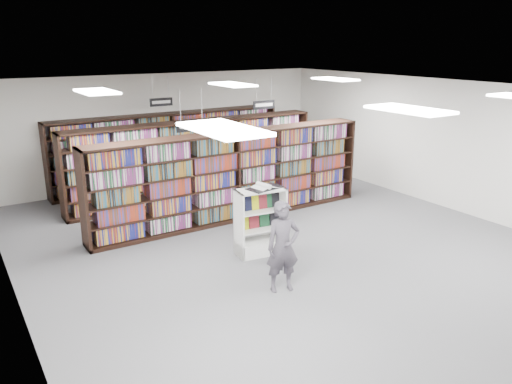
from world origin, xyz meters
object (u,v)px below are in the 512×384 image
endcap_display (259,231)px  shopper (283,247)px  bookshelf_row_near (234,176)px  open_book (264,187)px

endcap_display → shopper: 1.64m
bookshelf_row_near → shopper: (-1.11, -3.54, -0.26)m
bookshelf_row_near → shopper: 3.72m
open_book → shopper: (-0.61, -1.49, -0.58)m
endcap_display → open_book: bearing=-9.7°
bookshelf_row_near → endcap_display: bearing=-106.2°
endcap_display → open_book: (0.09, -0.03, 0.91)m
bookshelf_row_near → open_book: (-0.50, -2.05, 0.32)m
bookshelf_row_near → open_book: 2.13m
bookshelf_row_near → open_book: size_ratio=9.43×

